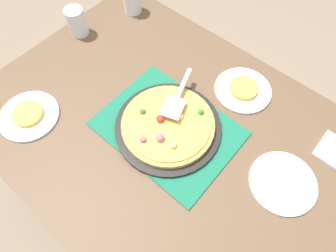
# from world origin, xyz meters

# --- Properties ---
(ground_plane) EXTENTS (8.00, 8.00, 0.00)m
(ground_plane) POSITION_xyz_m (0.00, 0.00, 0.00)
(ground_plane) COLOR #84705B
(dining_table) EXTENTS (1.40, 1.00, 0.75)m
(dining_table) POSITION_xyz_m (0.00, 0.00, 0.64)
(dining_table) COLOR brown
(dining_table) RESTS_ON ground_plane
(placemat) EXTENTS (0.48, 0.36, 0.01)m
(placemat) POSITION_xyz_m (0.00, 0.00, 0.75)
(placemat) COLOR #196B4C
(placemat) RESTS_ON dining_table
(pizza_pan) EXTENTS (0.38, 0.38, 0.01)m
(pizza_pan) POSITION_xyz_m (0.00, 0.00, 0.76)
(pizza_pan) COLOR black
(pizza_pan) RESTS_ON placemat
(pizza) EXTENTS (0.33, 0.33, 0.05)m
(pizza) POSITION_xyz_m (0.00, -0.00, 0.78)
(pizza) COLOR tan
(pizza) RESTS_ON pizza_pan
(plate_near_left) EXTENTS (0.22, 0.22, 0.01)m
(plate_near_left) POSITION_xyz_m (-0.42, -0.29, 0.76)
(plate_near_left) COLOR white
(plate_near_left) RESTS_ON dining_table
(plate_far_right) EXTENTS (0.22, 0.22, 0.01)m
(plate_far_right) POSITION_xyz_m (0.11, 0.32, 0.76)
(plate_far_right) COLOR white
(plate_far_right) RESTS_ON dining_table
(plate_side) EXTENTS (0.22, 0.22, 0.01)m
(plate_side) POSITION_xyz_m (0.42, 0.09, 0.76)
(plate_side) COLOR white
(plate_side) RESTS_ON dining_table
(served_slice_left) EXTENTS (0.11, 0.11, 0.02)m
(served_slice_left) POSITION_xyz_m (-0.42, -0.29, 0.77)
(served_slice_left) COLOR #EAB747
(served_slice_left) RESTS_ON plate_near_left
(served_slice_right) EXTENTS (0.11, 0.11, 0.02)m
(served_slice_right) POSITION_xyz_m (0.11, 0.32, 0.77)
(served_slice_right) COLOR #EAB747
(served_slice_right) RESTS_ON plate_far_right
(cup_near) EXTENTS (0.08, 0.08, 0.12)m
(cup_near) POSITION_xyz_m (-0.61, 0.12, 0.81)
(cup_near) COLOR white
(cup_near) RESTS_ON dining_table
(cup_far) EXTENTS (0.08, 0.08, 0.12)m
(cup_far) POSITION_xyz_m (-0.54, 0.37, 0.81)
(cup_far) COLOR white
(cup_far) RESTS_ON dining_table
(pizza_server) EXTENTS (0.12, 0.23, 0.01)m
(pizza_server) POSITION_xyz_m (-0.03, 0.09, 0.82)
(pizza_server) COLOR silver
(pizza_server) RESTS_ON pizza
(napkin_stack) EXTENTS (0.12, 0.12, 0.02)m
(napkin_stack) POSITION_xyz_m (0.50, 0.30, 0.76)
(napkin_stack) COLOR white
(napkin_stack) RESTS_ON dining_table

